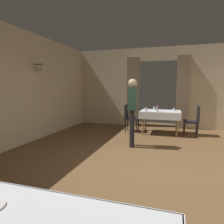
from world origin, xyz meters
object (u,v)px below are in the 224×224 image
chair_mid_right (194,119)px  chair_mid_left (130,116)px  glass_mid_b (154,108)px  flower_vase_mid (157,108)px  person_waiter_by_doorway (132,107)px  glass_mid_c (174,109)px  dining_table_mid (160,114)px  glass_mid_d (146,110)px

chair_mid_right → chair_mid_left: size_ratio=1.00×
chair_mid_left → chair_mid_right: bearing=0.7°
chair_mid_left → glass_mid_b: (0.80, 0.23, 0.29)m
flower_vase_mid → glass_mid_b: size_ratio=1.88×
glass_mid_b → person_waiter_by_doorway: size_ratio=0.06×
chair_mid_left → glass_mid_c: chair_mid_left is taller
flower_vase_mid → glass_mid_c: 0.67m
flower_vase_mid → glass_mid_c: bearing=42.0°
chair_mid_right → glass_mid_b: size_ratio=8.74×
glass_mid_b → flower_vase_mid: bearing=-75.0°
chair_mid_left → flower_vase_mid: size_ratio=4.66×
flower_vase_mid → glass_mid_b: bearing=105.0°
chair_mid_right → flower_vase_mid: size_ratio=4.66×
flower_vase_mid → dining_table_mid: bearing=74.9°
dining_table_mid → glass_mid_c: glass_mid_c is taller
glass_mid_c → chair_mid_left: bearing=-174.9°
chair_mid_left → glass_mid_b: chair_mid_left is taller
flower_vase_mid → glass_mid_b: flower_vase_mid is taller
chair_mid_right → person_waiter_by_doorway: (-1.61, -1.76, 0.51)m
dining_table_mid → glass_mid_d: size_ratio=11.31×
flower_vase_mid → glass_mid_b: (-0.15, 0.55, -0.05)m
dining_table_mid → glass_mid_c: (0.41, 0.15, 0.14)m
glass_mid_c → glass_mid_d: (-0.85, -0.43, 0.02)m
chair_mid_right → glass_mid_c: 0.68m
glass_mid_c → glass_mid_b: bearing=170.7°
dining_table_mid → chair_mid_left: bearing=178.9°
glass_mid_d → chair_mid_left: bearing=153.4°
chair_mid_right → chair_mid_left: bearing=-179.3°
glass_mid_c → glass_mid_d: glass_mid_d is taller
chair_mid_left → person_waiter_by_doorway: person_waiter_by_doorway is taller
glass_mid_c → person_waiter_by_doorway: size_ratio=0.05×
chair_mid_right → glass_mid_d: bearing=-167.6°
dining_table_mid → chair_mid_left: chair_mid_left is taller
chair_mid_right → chair_mid_left: 2.05m
glass_mid_b → glass_mid_c: (0.64, -0.11, -0.01)m
glass_mid_c → chair_mid_right: bearing=-9.8°
chair_mid_right → person_waiter_by_doorway: bearing=-132.6°
dining_table_mid → chair_mid_left: 1.04m
dining_table_mid → glass_mid_c: 0.46m
chair_mid_right → glass_mid_d: 1.52m
dining_table_mid → glass_mid_b: bearing=131.8°
glass_mid_b → glass_mid_c: bearing=-9.3°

